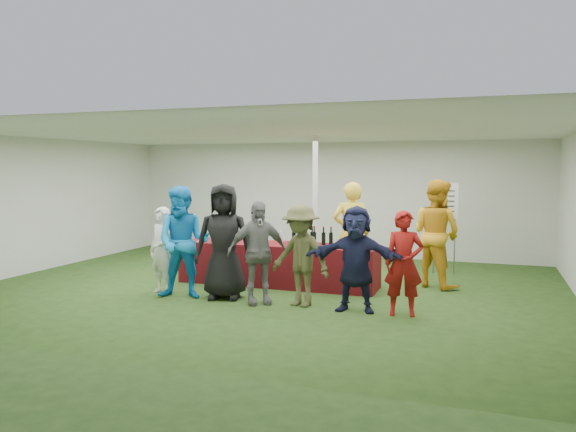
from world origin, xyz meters
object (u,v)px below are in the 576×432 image
(serving_table, at_px, (278,264))
(customer_2, at_px, (224,241))
(customer_0, at_px, (162,251))
(customer_5, at_px, (356,259))
(staff_back, at_px, (436,233))
(customer_4, at_px, (301,256))
(customer_1, at_px, (183,242))
(customer_3, at_px, (257,252))
(staff_pourer, at_px, (351,233))
(wine_list_sign, at_px, (445,208))
(dump_bucket, at_px, (361,244))
(customer_6, at_px, (404,263))

(serving_table, relative_size, customer_2, 1.94)
(serving_table, xyz_separation_m, customer_0, (-1.57, -1.30, 0.35))
(serving_table, relative_size, customer_5, 2.31)
(staff_back, distance_m, customer_4, 2.79)
(staff_back, height_order, customer_5, staff_back)
(customer_1, relative_size, customer_3, 1.13)
(staff_pourer, distance_m, customer_0, 3.36)
(staff_back, distance_m, customer_3, 3.32)
(wine_list_sign, bearing_deg, customer_4, -118.71)
(dump_bucket, relative_size, staff_back, 0.11)
(serving_table, relative_size, customer_1, 1.99)
(customer_3, bearing_deg, customer_5, -32.74)
(customer_1, xyz_separation_m, customer_4, (1.95, 0.12, -0.13))
(customer_0, bearing_deg, wine_list_sign, 59.24)
(staff_back, height_order, customer_1, staff_back)
(customer_0, bearing_deg, customer_4, 20.67)
(customer_2, height_order, customer_5, customer_2)
(staff_pourer, xyz_separation_m, customer_4, (-0.34, -1.88, -0.15))
(wine_list_sign, xyz_separation_m, customer_1, (-3.81, -3.53, -0.41))
(wine_list_sign, bearing_deg, customer_0, -141.82)
(customer_0, xyz_separation_m, customer_1, (0.49, -0.14, 0.18))
(customer_6, bearing_deg, staff_pourer, 112.56)
(customer_1, distance_m, customer_6, 3.51)
(serving_table, relative_size, customer_3, 2.24)
(dump_bucket, xyz_separation_m, customer_0, (-3.14, -1.08, -0.11))
(dump_bucket, xyz_separation_m, customer_2, (-2.02, -1.03, 0.09))
(dump_bucket, bearing_deg, wine_list_sign, 63.16)
(customer_4, bearing_deg, customer_3, -157.43)
(staff_back, bearing_deg, customer_2, 65.33)
(dump_bucket, xyz_separation_m, customer_3, (-1.38, -1.18, -0.04))
(dump_bucket, bearing_deg, customer_1, -155.23)
(customer_1, bearing_deg, customer_5, -11.06)
(wine_list_sign, xyz_separation_m, customer_0, (-4.31, -3.39, -0.59))
(customer_2, distance_m, customer_4, 1.34)
(customer_4, relative_size, customer_6, 1.03)
(wine_list_sign, xyz_separation_m, staff_back, (-0.05, -1.30, -0.37))
(dump_bucket, bearing_deg, customer_0, -161.01)
(wine_list_sign, xyz_separation_m, staff_pourer, (-1.52, -1.52, -0.39))
(dump_bucket, xyz_separation_m, staff_back, (1.12, 1.01, 0.11))
(staff_pourer, bearing_deg, customer_3, 45.94)
(staff_pourer, relative_size, customer_5, 1.19)
(customer_4, distance_m, customer_5, 0.85)
(serving_table, height_order, customer_6, customer_6)
(customer_5, bearing_deg, serving_table, 138.85)
(serving_table, height_order, customer_3, customer_3)
(dump_bucket, xyz_separation_m, staff_pourer, (-0.36, 0.78, 0.08))
(dump_bucket, bearing_deg, customer_6, -52.88)
(dump_bucket, height_order, wine_list_sign, wine_list_sign)
(staff_back, bearing_deg, customer_1, 63.00)
(customer_0, distance_m, customer_1, 0.54)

